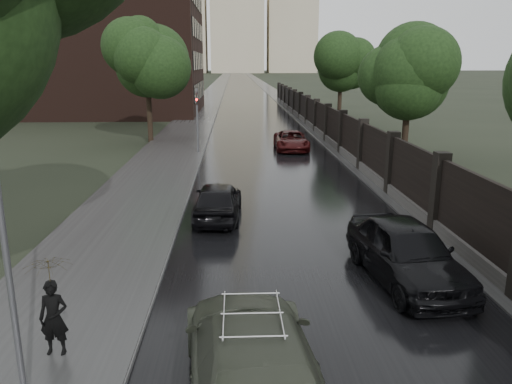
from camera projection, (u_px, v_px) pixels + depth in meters
name	position (u px, v px, depth m)	size (l,w,h in m)	color
road	(239.00, 78.00, 190.51)	(8.00, 420.00, 0.02)	black
sidewalk_left	(224.00, 78.00, 190.25)	(4.00, 420.00, 0.16)	#2D2D2D
verge_right	(254.00, 78.00, 190.73)	(3.00, 420.00, 0.08)	#2D2D2D
fence_right	(323.00, 124.00, 37.63)	(0.45, 75.72, 2.70)	#383533
tree_left_far	(147.00, 66.00, 34.10)	(4.25, 4.25, 7.39)	black
tree_right_b	(410.00, 73.00, 27.08)	(4.08, 4.08, 7.01)	black
tree_right_c	(341.00, 69.00, 44.49)	(4.08, 4.08, 7.01)	black
lamp_post	(7.00, 259.00, 7.29)	(0.25, 0.12, 5.11)	#59595E
traffic_light	(197.00, 115.00, 30.13)	(0.16, 0.32, 4.00)	#59595E
brick_building	(86.00, 20.00, 53.78)	(24.00, 18.00, 20.00)	black
stalinist_tower	(237.00, 4.00, 287.31)	(92.00, 30.00, 159.00)	tan
volga_sedan	(252.00, 359.00, 8.14)	(2.16, 5.32, 1.54)	#3C4134
hatchback_left	(218.00, 200.00, 17.89)	(1.63, 4.04, 1.38)	black
car_right_near	(407.00, 252.00, 12.67)	(1.89, 4.71, 1.60)	black
car_right_far	(291.00, 141.00, 32.16)	(2.05, 4.46, 1.24)	black
pedestrian_umbrella	(49.00, 278.00, 9.02)	(0.86, 0.87, 2.28)	black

